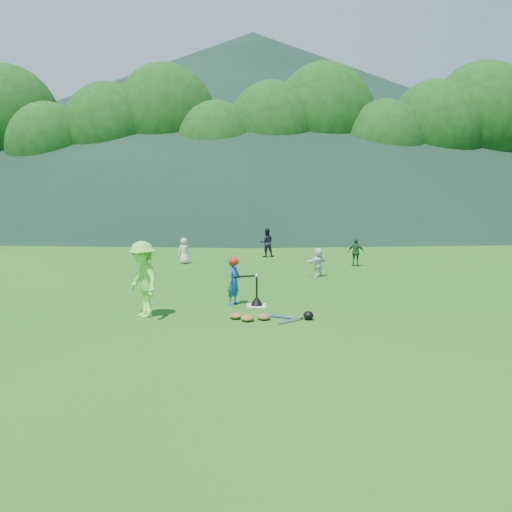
{
  "coord_description": "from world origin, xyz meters",
  "views": [
    {
      "loc": [
        -0.1,
        -11.68,
        2.64
      ],
      "look_at": [
        0.0,
        2.5,
        0.9
      ],
      "focal_mm": 35.0,
      "sensor_mm": 36.0,
      "label": 1
    }
  ],
  "objects": [
    {
      "name": "equipment_pile",
      "position": [
        0.14,
        -1.32,
        0.07
      ],
      "size": [
        1.8,
        0.77,
        0.19
      ],
      "color": "olive",
      "rests_on": "ground"
    },
    {
      "name": "tree_line",
      "position": [
        0.2,
        33.83,
        8.21
      ],
      "size": [
        70.04,
        11.4,
        14.82
      ],
      "color": "#382314",
      "rests_on": "ground"
    },
    {
      "name": "distant_hills",
      "position": [
        -7.63,
        81.81,
        14.98
      ],
      "size": [
        155.0,
        140.0,
        32.0
      ],
      "color": "black",
      "rests_on": "ground"
    },
    {
      "name": "fielder_a",
      "position": [
        -2.73,
        7.4,
        0.5
      ],
      "size": [
        0.58,
        0.51,
        1.0
      ],
      "primitive_type": "imported",
      "rotation": [
        0.0,
        0.0,
        3.64
      ],
      "color": "silver",
      "rests_on": "ground"
    },
    {
      "name": "fielder_b",
      "position": [
        0.5,
        9.52,
        0.62
      ],
      "size": [
        0.67,
        0.56,
        1.23
      ],
      "primitive_type": "imported",
      "rotation": [
        0.0,
        0.0,
        3.32
      ],
      "color": "black",
      "rests_on": "ground"
    },
    {
      "name": "home_plate",
      "position": [
        0.0,
        0.0,
        0.01
      ],
      "size": [
        0.45,
        0.45,
        0.02
      ],
      "primitive_type": "cube",
      "color": "silver",
      "rests_on": "ground"
    },
    {
      "name": "ground",
      "position": [
        0.0,
        0.0,
        0.0
      ],
      "size": [
        120.0,
        120.0,
        0.0
      ],
      "primitive_type": "plane",
      "color": "#135112",
      "rests_on": "ground"
    },
    {
      "name": "fielder_c",
      "position": [
        3.75,
        6.68,
        0.52
      ],
      "size": [
        0.65,
        0.36,
        1.04
      ],
      "primitive_type": "imported",
      "rotation": [
        0.0,
        0.0,
        2.97
      ],
      "color": "#1A5624",
      "rests_on": "ground"
    },
    {
      "name": "fielder_d",
      "position": [
        2.02,
        4.28,
        0.47
      ],
      "size": [
        0.86,
        0.76,
        0.94
      ],
      "primitive_type": "imported",
      "rotation": [
        0.0,
        0.0,
        3.81
      ],
      "color": "silver",
      "rests_on": "ground"
    },
    {
      "name": "batter_gear",
      "position": [
        -0.53,
        0.15,
        1.03
      ],
      "size": [
        0.73,
        0.26,
        0.5
      ],
      "color": "#B61C0C",
      "rests_on": "ground"
    },
    {
      "name": "outfield_fence",
      "position": [
        0.0,
        28.0,
        0.7
      ],
      "size": [
        70.07,
        0.08,
        1.33
      ],
      "color": "gray",
      "rests_on": "ground"
    },
    {
      "name": "batting_tee",
      "position": [
        0.0,
        0.0,
        0.13
      ],
      "size": [
        0.3,
        0.3,
        0.68
      ],
      "color": "black",
      "rests_on": "home_plate"
    },
    {
      "name": "adult_coach",
      "position": [
        -2.47,
        -1.05,
        0.83
      ],
      "size": [
        1.12,
        1.23,
        1.65
      ],
      "primitive_type": "imported",
      "rotation": [
        0.0,
        0.0,
        -0.96
      ],
      "color": "#74EA44",
      "rests_on": "ground"
    },
    {
      "name": "baseball",
      "position": [
        0.0,
        0.0,
        0.74
      ],
      "size": [
        0.08,
        0.08,
        0.08
      ],
      "primitive_type": "sphere",
      "color": "white",
      "rests_on": "batting_tee"
    },
    {
      "name": "batter_child",
      "position": [
        -0.55,
        0.15,
        0.57
      ],
      "size": [
        0.44,
        0.49,
        1.14
      ],
      "primitive_type": "imported",
      "rotation": [
        0.0,
        0.0,
        1.06
      ],
      "color": "#164C99",
      "rests_on": "ground"
    }
  ]
}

